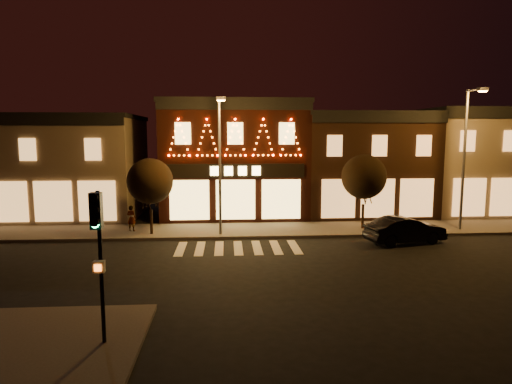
{
  "coord_description": "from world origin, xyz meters",
  "views": [
    {
      "loc": [
        -0.58,
        -18.75,
        5.92
      ],
      "look_at": [
        0.94,
        4.0,
        2.96
      ],
      "focal_mm": 31.1,
      "sensor_mm": 36.0,
      "label": 1
    }
  ],
  "objects": [
    {
      "name": "traffic_signal_near",
      "position": [
        -4.04,
        -6.85,
        3.16
      ],
      "size": [
        0.3,
        0.44,
        4.28
      ],
      "rotation": [
        0.0,
        0.0,
        0.0
      ],
      "color": "black",
      "rests_on": "sidewalk_near"
    },
    {
      "name": "building_right_a",
      "position": [
        9.5,
        13.99,
        3.76
      ],
      "size": [
        9.2,
        8.28,
        7.5
      ],
      "color": "#361F13",
      "rests_on": "ground"
    },
    {
      "name": "sidewalk_far",
      "position": [
        2.0,
        8.0,
        0.07
      ],
      "size": [
        44.0,
        4.0,
        0.15
      ],
      "primitive_type": "cube",
      "color": "#47423D",
      "rests_on": "ground"
    },
    {
      "name": "sidewalk_near",
      "position": [
        -6.5,
        -7.5,
        0.07
      ],
      "size": [
        7.0,
        7.0,
        0.15
      ],
      "primitive_type": "cube",
      "color": "#47423D",
      "rests_on": "ground"
    },
    {
      "name": "ground",
      "position": [
        0.0,
        0.0,
        0.0
      ],
      "size": [
        120.0,
        120.0,
        0.0
      ],
      "primitive_type": "plane",
      "color": "black",
      "rests_on": "ground"
    },
    {
      "name": "building_pulp",
      "position": [
        0.0,
        13.98,
        4.16
      ],
      "size": [
        10.2,
        8.34,
        8.3
      ],
      "color": "black",
      "rests_on": "ground"
    },
    {
      "name": "building_left",
      "position": [
        -13.0,
        13.99,
        3.66
      ],
      "size": [
        12.2,
        8.28,
        7.3
      ],
      "color": "#7C6B58",
      "rests_on": "ground"
    },
    {
      "name": "streetlamp_mid",
      "position": [
        -0.94,
        6.47,
        4.74
      ],
      "size": [
        0.51,
        1.79,
        7.82
      ],
      "rotation": [
        0.0,
        0.0,
        -0.07
      ],
      "color": "#59595E",
      "rests_on": "sidewalk_far"
    },
    {
      "name": "tree_right",
      "position": [
        7.83,
        7.78,
        3.35
      ],
      "size": [
        2.74,
        2.74,
        4.58
      ],
      "rotation": [
        0.0,
        0.0,
        -0.1
      ],
      "color": "black",
      "rests_on": "sidewalk_far"
    },
    {
      "name": "streetlamp_right",
      "position": [
        13.72,
        6.84,
        5.1
      ],
      "size": [
        0.54,
        1.93,
        8.44
      ],
      "rotation": [
        0.0,
        0.0,
        0.05
      ],
      "color": "#59595E",
      "rests_on": "sidewalk_far"
    },
    {
      "name": "tree_left",
      "position": [
        -5.0,
        7.08,
        3.25
      ],
      "size": [
        2.65,
        2.65,
        4.43
      ],
      "rotation": [
        0.0,
        0.0,
        0.06
      ],
      "color": "black",
      "rests_on": "sidewalk_far"
    },
    {
      "name": "dark_sedan",
      "position": [
        9.19,
        4.5,
        0.73
      ],
      "size": [
        4.66,
        2.5,
        1.46
      ],
      "primitive_type": "imported",
      "rotation": [
        0.0,
        0.0,
        1.8
      ],
      "color": "black",
      "rests_on": "ground"
    },
    {
      "name": "building_right_b",
      "position": [
        18.5,
        13.99,
        3.91
      ],
      "size": [
        9.2,
        8.28,
        7.8
      ],
      "color": "#7C6B58",
      "rests_on": "ground"
    },
    {
      "name": "pedestrian",
      "position": [
        -6.32,
        7.94,
        0.93
      ],
      "size": [
        0.66,
        0.56,
        1.55
      ],
      "primitive_type": "imported",
      "rotation": [
        0.0,
        0.0,
        2.76
      ],
      "color": "gray",
      "rests_on": "sidewalk_far"
    }
  ]
}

